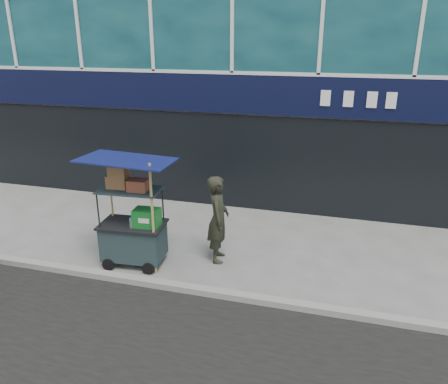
% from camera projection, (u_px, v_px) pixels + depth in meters
% --- Properties ---
extents(ground, '(80.00, 80.00, 0.00)m').
position_uv_depth(ground, '(177.00, 283.00, 7.92)').
color(ground, slate).
rests_on(ground, ground).
extents(curb, '(80.00, 0.18, 0.12)m').
position_uv_depth(curb, '(173.00, 286.00, 7.72)').
color(curb, gray).
rests_on(curb, ground).
extents(vendor_cart, '(1.72, 1.27, 2.21)m').
position_uv_depth(vendor_cart, '(133.00, 227.00, 8.35)').
color(vendor_cart, '#1B2A2F').
rests_on(vendor_cart, ground).
extents(vendor_man, '(0.54, 0.71, 1.75)m').
position_uv_depth(vendor_man, '(218.00, 219.00, 8.47)').
color(vendor_man, black).
rests_on(vendor_man, ground).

